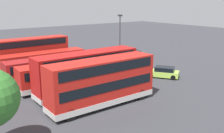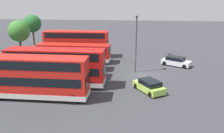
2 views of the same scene
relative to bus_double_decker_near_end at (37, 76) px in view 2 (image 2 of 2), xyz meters
The scene contains 13 objects.
ground_plane 14.62m from the bus_double_decker_near_end, 51.25° to the right, with size 140.00×140.00×0.00m, color #38383D.
bus_double_decker_near_end is the anchor object (origin of this frame).
bus_double_decker_second 3.94m from the bus_double_decker_near_end, 11.96° to the right, with size 2.68×11.82×4.55m.
bus_single_deck_third 7.28m from the bus_double_decker_near_end, ahead, with size 3.08×11.34×2.95m.
bus_single_deck_fourth 10.78m from the bus_double_decker_near_end, ahead, with size 3.06×11.73×2.95m.
bus_single_deck_fifth 14.69m from the bus_double_decker_near_end, ahead, with size 2.88×11.88×2.95m.
bus_double_decker_sixth 18.20m from the bus_double_decker_near_end, ahead, with size 2.78×11.22×4.55m.
car_hatchback_silver 21.80m from the bus_double_decker_near_end, 49.76° to the right, with size 3.71×4.68×1.43m.
car_small_green 12.43m from the bus_double_decker_near_end, 76.18° to the right, with size 4.39×3.74×1.43m.
lamp_post_tall 14.63m from the bus_double_decker_near_end, 45.67° to the right, with size 0.70×0.30×7.94m.
waste_bin_yellow 24.44m from the bus_double_decker_near_end, 41.45° to the right, with size 0.60×0.60×0.95m, color #333338.
tree_leftmost 30.22m from the bus_double_decker_near_end, 22.98° to the left, with size 3.72×3.72×6.43m.
tree_midleft 22.93m from the bus_double_decker_near_end, 29.15° to the left, with size 3.95×3.95×6.12m.
Camera 2 is at (-32.99, 0.95, 10.93)m, focal length 40.03 mm.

